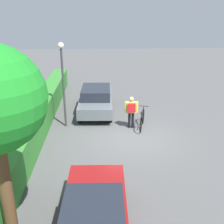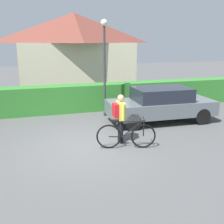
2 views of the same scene
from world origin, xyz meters
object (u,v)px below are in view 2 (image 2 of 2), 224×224
(parked_car_far, at_px, (161,104))
(person_rider, at_px, (120,114))
(street_lamp, at_px, (104,55))
(bicycle, at_px, (126,135))

(parked_car_far, height_order, person_rider, person_rider)
(person_rider, bearing_deg, street_lamp, 83.10)
(bicycle, bearing_deg, parked_car_far, 44.42)
(parked_car_far, relative_size, street_lamp, 1.06)
(parked_car_far, bearing_deg, person_rider, -143.74)
(parked_car_far, xyz_separation_m, bicycle, (-2.30, -2.25, -0.33))
(bicycle, bearing_deg, street_lamp, 84.57)
(parked_car_far, xyz_separation_m, person_rider, (-2.33, -1.71, 0.21))
(parked_car_far, distance_m, person_rider, 2.90)
(person_rider, relative_size, street_lamp, 0.39)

